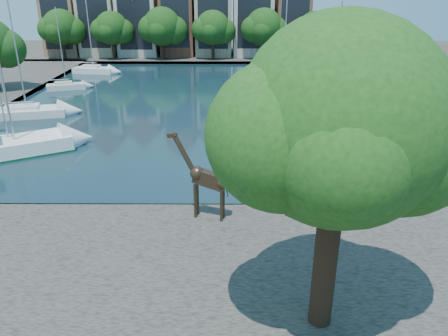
% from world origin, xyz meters
% --- Properties ---
extents(ground, '(160.00, 160.00, 0.00)m').
position_xyz_m(ground, '(0.00, 0.00, 0.00)').
color(ground, '#38332B').
rests_on(ground, ground).
extents(water_basin, '(38.00, 50.00, 0.08)m').
position_xyz_m(water_basin, '(0.00, 24.00, 0.04)').
color(water_basin, black).
rests_on(water_basin, ground).
extents(near_quay, '(50.00, 14.00, 0.50)m').
position_xyz_m(near_quay, '(0.00, -7.00, 0.25)').
color(near_quay, '#545049').
rests_on(near_quay, ground).
extents(far_quay, '(60.00, 16.00, 0.50)m').
position_xyz_m(far_quay, '(0.00, 56.00, 0.25)').
color(far_quay, '#545049').
rests_on(far_quay, ground).
extents(right_quay, '(14.00, 52.00, 0.50)m').
position_xyz_m(right_quay, '(25.00, 24.00, 0.25)').
color(right_quay, '#545049').
rests_on(right_quay, ground).
extents(plane_tree, '(8.32, 6.40, 10.62)m').
position_xyz_m(plane_tree, '(7.62, -9.01, 7.67)').
color(plane_tree, '#332114').
rests_on(plane_tree, near_quay).
extents(townhouse_west_end, '(5.44, 9.18, 14.93)m').
position_xyz_m(townhouse_west_end, '(-23.00, 55.99, 7.36)').
color(townhouse_west_end, '#966F52').
rests_on(townhouse_west_end, far_quay).
extents(townhouse_west_mid, '(5.94, 9.18, 16.79)m').
position_xyz_m(townhouse_west_mid, '(-17.00, 55.99, 8.23)').
color(townhouse_west_mid, '#B3A88A').
rests_on(townhouse_west_mid, far_quay).
extents(townhouse_west_inner, '(6.43, 9.18, 15.15)m').
position_xyz_m(townhouse_west_inner, '(-10.50, 55.99, 7.35)').
color(townhouse_west_inner, beige).
rests_on(townhouse_west_inner, far_quay).
extents(townhouse_center, '(5.44, 9.18, 16.93)m').
position_xyz_m(townhouse_center, '(-4.00, 55.99, 8.36)').
color(townhouse_center, brown).
rests_on(townhouse_center, far_quay).
extents(townhouse_east_inner, '(5.94, 9.18, 15.79)m').
position_xyz_m(townhouse_east_inner, '(2.00, 55.99, 7.73)').
color(townhouse_east_inner, tan).
rests_on(townhouse_east_inner, far_quay).
extents(townhouse_east_mid, '(6.43, 9.18, 16.65)m').
position_xyz_m(townhouse_east_mid, '(8.50, 55.99, 8.10)').
color(townhouse_east_mid, beige).
rests_on(townhouse_east_mid, far_quay).
extents(townhouse_east_end, '(5.44, 9.18, 14.43)m').
position_xyz_m(townhouse_east_end, '(15.00, 55.99, 7.11)').
color(townhouse_east_end, brown).
rests_on(townhouse_east_end, far_quay).
extents(far_tree_far_west, '(7.28, 5.60, 7.68)m').
position_xyz_m(far_tree_far_west, '(-21.90, 50.49, 5.18)').
color(far_tree_far_west, '#332114').
rests_on(far_tree_far_west, far_quay).
extents(far_tree_west, '(6.76, 5.20, 7.36)m').
position_xyz_m(far_tree_west, '(-13.91, 50.49, 5.08)').
color(far_tree_west, '#332114').
rests_on(far_tree_west, far_quay).
extents(far_tree_mid_west, '(7.80, 6.00, 8.00)m').
position_xyz_m(far_tree_mid_west, '(-5.89, 50.49, 5.29)').
color(far_tree_mid_west, '#332114').
rests_on(far_tree_mid_west, far_quay).
extents(far_tree_mid_east, '(7.02, 5.40, 7.52)m').
position_xyz_m(far_tree_mid_east, '(2.10, 50.49, 5.13)').
color(far_tree_mid_east, '#332114').
rests_on(far_tree_mid_east, far_quay).
extents(far_tree_east, '(7.54, 5.80, 7.84)m').
position_xyz_m(far_tree_east, '(10.11, 50.49, 5.24)').
color(far_tree_east, '#332114').
rests_on(far_tree_east, far_quay).
extents(far_tree_far_east, '(6.76, 5.20, 7.36)m').
position_xyz_m(far_tree_far_east, '(18.09, 50.49, 5.08)').
color(far_tree_far_east, '#332114').
rests_on(far_tree_far_east, far_quay).
extents(giraffe_statue, '(3.05, 1.17, 4.42)m').
position_xyz_m(giraffe_statue, '(3.09, -1.43, 2.67)').
color(giraffe_statue, '#37281B').
rests_on(giraffe_statue, near_quay).
extents(sailboat_left_a, '(5.68, 2.16, 11.13)m').
position_xyz_m(sailboat_left_a, '(-12.00, 9.15, 0.69)').
color(sailboat_left_a, white).
rests_on(sailboat_left_a, water_basin).
extents(sailboat_left_c, '(7.33, 3.94, 10.33)m').
position_xyz_m(sailboat_left_c, '(-14.65, 18.55, 0.66)').
color(sailboat_left_c, silver).
rests_on(sailboat_left_c, water_basin).
extents(sailboat_left_d, '(4.66, 2.79, 9.25)m').
position_xyz_m(sailboat_left_d, '(-14.91, 30.15, 0.61)').
color(sailboat_left_d, silver).
rests_on(sailboat_left_d, water_basin).
extents(sailboat_left_e, '(5.81, 2.71, 11.18)m').
position_xyz_m(sailboat_left_e, '(-14.50, 40.34, 0.71)').
color(sailboat_left_e, white).
rests_on(sailboat_left_e, water_basin).
extents(sailboat_right_a, '(5.56, 3.76, 9.94)m').
position_xyz_m(sailboat_right_a, '(12.00, 12.90, 0.60)').
color(sailboat_right_a, silver).
rests_on(sailboat_right_a, water_basin).
extents(sailboat_right_b, '(7.28, 3.17, 10.41)m').
position_xyz_m(sailboat_right_b, '(12.85, 13.70, 0.60)').
color(sailboat_right_b, navy).
rests_on(sailboat_right_b, water_basin).
extents(sailboat_right_c, '(6.04, 2.50, 9.54)m').
position_xyz_m(sailboat_right_c, '(15.00, 25.26, 0.59)').
color(sailboat_right_c, silver).
rests_on(sailboat_right_c, water_basin).
extents(sailboat_right_d, '(5.79, 2.07, 9.76)m').
position_xyz_m(sailboat_right_d, '(12.00, 39.11, 0.66)').
color(sailboat_right_d, silver).
rests_on(sailboat_right_d, water_basin).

